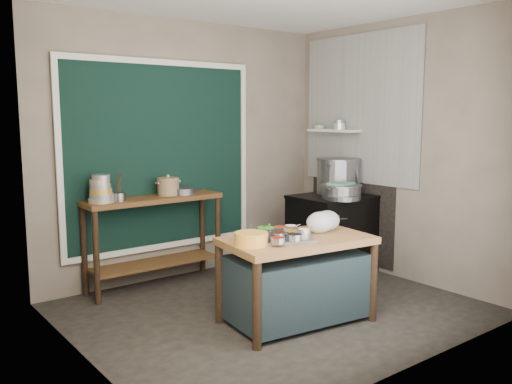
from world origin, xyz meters
TOP-DOWN VIEW (x-y plane):
  - floor at (0.00, 0.00)m, footprint 3.50×3.00m
  - back_wall at (0.00, 1.51)m, footprint 3.50×0.02m
  - left_wall at (-1.76, 0.00)m, footprint 0.02×3.00m
  - right_wall at (1.76, 0.00)m, footprint 0.02×3.00m
  - curtain_panel at (-0.35, 1.47)m, footprint 2.10×0.02m
  - curtain_frame at (-0.35, 1.46)m, footprint 2.22×0.03m
  - tile_panel at (1.74, 0.55)m, footprint 0.02×1.70m
  - soot_patch at (1.74, 0.65)m, footprint 0.01×1.30m
  - wall_shelf at (1.63, 0.85)m, footprint 0.22×0.70m
  - prep_table at (-0.03, -0.36)m, footprint 1.33×0.87m
  - back_counter at (-0.55, 1.28)m, footprint 1.45×0.40m
  - stove_block at (1.35, 0.55)m, footprint 0.90×0.68m
  - stove_top at (1.35, 0.55)m, footprint 0.92×0.69m
  - condiment_tray at (-0.22, -0.35)m, footprint 0.64×0.55m
  - condiment_bowls at (-0.24, -0.33)m, footprint 0.58×0.44m
  - yellow_basin at (-0.51, -0.35)m, footprint 0.30×0.30m
  - saucepan at (0.40, -0.25)m, footprint 0.28×0.28m
  - plastic_bag_a at (0.24, -0.35)m, footprint 0.26×0.23m
  - plastic_bag_b at (0.35, -0.33)m, footprint 0.28×0.25m
  - bowl_stack at (-1.11, 1.25)m, footprint 0.24×0.24m
  - utensil_cup at (-0.94, 1.24)m, footprint 0.16×0.16m
  - ceramic_crock at (-0.37, 1.30)m, footprint 0.27×0.27m
  - wide_bowl at (-0.21, 1.26)m, footprint 0.27×0.27m
  - stock_pot at (1.47, 0.62)m, footprint 0.67×0.67m
  - pot_lid at (1.57, 0.55)m, footprint 0.22×0.42m
  - steamer at (1.25, 0.36)m, footprint 0.51×0.51m
  - green_cloth at (1.25, 0.36)m, footprint 0.31×0.26m
  - shallow_pan at (1.19, 0.27)m, footprint 0.38×0.38m
  - shelf_bowl_stack at (1.63, 0.77)m, footprint 0.14×0.14m
  - shelf_bowl_green at (1.63, 1.11)m, footprint 0.15×0.15m

SIDE VIEW (x-z plane):
  - floor at x=0.00m, z-range -0.02..0.00m
  - prep_table at x=-0.03m, z-range 0.00..0.75m
  - stove_block at x=1.35m, z-range 0.00..0.85m
  - back_counter at x=-0.55m, z-range 0.00..0.95m
  - soot_patch at x=1.74m, z-range 0.05..1.35m
  - condiment_tray at x=-0.22m, z-range 0.75..0.77m
  - yellow_basin at x=-0.51m, z-range 0.75..0.85m
  - condiment_bowls at x=-0.24m, z-range 0.77..0.84m
  - saucepan at x=0.40m, z-range 0.75..0.88m
  - plastic_bag_b at x=0.35m, z-range 0.75..0.94m
  - plastic_bag_a at x=0.24m, z-range 0.75..0.94m
  - stove_top at x=1.35m, z-range 0.85..0.88m
  - shallow_pan at x=1.19m, z-range 0.88..0.93m
  - steamer at x=1.25m, z-range 0.88..1.03m
  - wide_bowl at x=-0.21m, z-range 0.95..1.02m
  - utensil_cup at x=-0.94m, z-range 0.95..1.03m
  - ceramic_crock at x=-0.37m, z-range 0.95..1.11m
  - green_cloth at x=1.25m, z-range 1.03..1.05m
  - bowl_stack at x=-1.11m, z-range 0.93..1.20m
  - pot_lid at x=1.57m, z-range 0.88..1.28m
  - stock_pot at x=1.47m, z-range 0.88..1.29m
  - curtain_panel at x=-0.35m, z-range 0.40..2.30m
  - curtain_frame at x=-0.35m, z-range 0.34..2.36m
  - back_wall at x=0.00m, z-range 0.00..2.80m
  - left_wall at x=-1.76m, z-range 0.00..2.80m
  - right_wall at x=1.76m, z-range 0.00..2.80m
  - wall_shelf at x=1.63m, z-range 1.59..1.61m
  - shelf_bowl_green at x=1.63m, z-range 1.61..1.66m
  - shelf_bowl_stack at x=1.63m, z-range 1.61..1.72m
  - tile_panel at x=1.74m, z-range 1.00..2.70m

